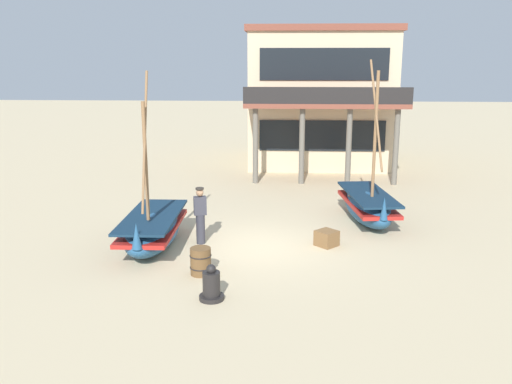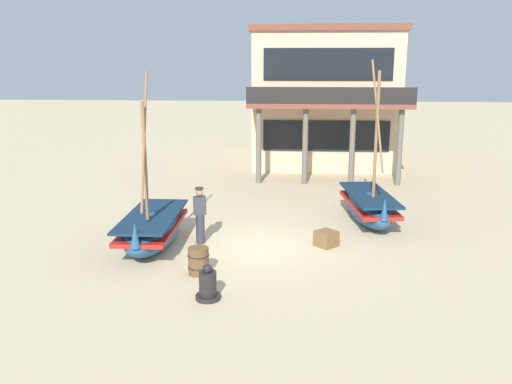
{
  "view_description": "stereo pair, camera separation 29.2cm",
  "coord_description": "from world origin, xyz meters",
  "px_view_note": "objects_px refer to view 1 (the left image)",
  "views": [
    {
      "loc": [
        0.9,
        -14.88,
        5.22
      ],
      "look_at": [
        0.0,
        1.0,
        1.4
      ],
      "focal_mm": 38.12,
      "sensor_mm": 36.0,
      "label": 1
    },
    {
      "loc": [
        1.19,
        -14.86,
        5.22
      ],
      "look_at": [
        0.0,
        1.0,
        1.4
      ],
      "focal_mm": 38.12,
      "sensor_mm": 36.0,
      "label": 2
    }
  ],
  "objects_px": {
    "fishing_boat_near_left": "(368,206)",
    "cargo_crate": "(327,238)",
    "fishing_boat_centre_large": "(153,229)",
    "fisherman_by_hull": "(200,216)",
    "harbor_building_main": "(319,96)",
    "wooden_barrel": "(201,261)",
    "capstan_winch": "(211,286)"
  },
  "relations": [
    {
      "from": "fishing_boat_near_left",
      "to": "fishing_boat_centre_large",
      "type": "height_order",
      "value": "fishing_boat_near_left"
    },
    {
      "from": "wooden_barrel",
      "to": "harbor_building_main",
      "type": "relative_size",
      "value": 0.07
    },
    {
      "from": "fishing_boat_centre_large",
      "to": "fisherman_by_hull",
      "type": "height_order",
      "value": "fishing_boat_centre_large"
    },
    {
      "from": "fishing_boat_centre_large",
      "to": "capstan_winch",
      "type": "bearing_deg",
      "value": -57.65
    },
    {
      "from": "fishing_boat_centre_large",
      "to": "cargo_crate",
      "type": "relative_size",
      "value": 9.18
    },
    {
      "from": "harbor_building_main",
      "to": "capstan_winch",
      "type": "bearing_deg",
      "value": -100.59
    },
    {
      "from": "cargo_crate",
      "to": "fisherman_by_hull",
      "type": "bearing_deg",
      "value": 179.95
    },
    {
      "from": "fishing_boat_centre_large",
      "to": "wooden_barrel",
      "type": "relative_size",
      "value": 7.14
    },
    {
      "from": "fisherman_by_hull",
      "to": "harbor_building_main",
      "type": "bearing_deg",
      "value": 73.3
    },
    {
      "from": "harbor_building_main",
      "to": "fishing_boat_centre_large",
      "type": "bearing_deg",
      "value": -110.94
    },
    {
      "from": "fishing_boat_centre_large",
      "to": "capstan_winch",
      "type": "xyz_separation_m",
      "value": [
        2.16,
        -3.41,
        -0.22
      ]
    },
    {
      "from": "wooden_barrel",
      "to": "cargo_crate",
      "type": "distance_m",
      "value": 4.09
    },
    {
      "from": "fishing_boat_centre_large",
      "to": "wooden_barrel",
      "type": "bearing_deg",
      "value": -49.14
    },
    {
      "from": "fisherman_by_hull",
      "to": "wooden_barrel",
      "type": "bearing_deg",
      "value": -81.12
    },
    {
      "from": "fishing_boat_near_left",
      "to": "cargo_crate",
      "type": "relative_size",
      "value": 9.73
    },
    {
      "from": "capstan_winch",
      "to": "harbor_building_main",
      "type": "distance_m",
      "value": 18.3
    },
    {
      "from": "wooden_barrel",
      "to": "fisherman_by_hull",
      "type": "bearing_deg",
      "value": 98.88
    },
    {
      "from": "fishing_boat_centre_large",
      "to": "fisherman_by_hull",
      "type": "bearing_deg",
      "value": 18.61
    },
    {
      "from": "harbor_building_main",
      "to": "wooden_barrel",
      "type": "bearing_deg",
      "value": -103.1
    },
    {
      "from": "fishing_boat_near_left",
      "to": "cargo_crate",
      "type": "distance_m",
      "value": 2.94
    },
    {
      "from": "fishing_boat_near_left",
      "to": "wooden_barrel",
      "type": "distance_m",
      "value": 6.88
    },
    {
      "from": "fishing_boat_centre_large",
      "to": "wooden_barrel",
      "type": "distance_m",
      "value": 2.59
    },
    {
      "from": "fishing_boat_centre_large",
      "to": "cargo_crate",
      "type": "xyz_separation_m",
      "value": [
        5.01,
        0.44,
        -0.32
      ]
    },
    {
      "from": "cargo_crate",
      "to": "harbor_building_main",
      "type": "height_order",
      "value": "harbor_building_main"
    },
    {
      "from": "wooden_barrel",
      "to": "capstan_winch",
      "type": "bearing_deg",
      "value": -72.08
    },
    {
      "from": "fishing_boat_near_left",
      "to": "cargo_crate",
      "type": "bearing_deg",
      "value": -121.44
    },
    {
      "from": "fishing_boat_near_left",
      "to": "fisherman_by_hull",
      "type": "bearing_deg",
      "value": -154.48
    },
    {
      "from": "wooden_barrel",
      "to": "cargo_crate",
      "type": "height_order",
      "value": "wooden_barrel"
    },
    {
      "from": "fishing_boat_centre_large",
      "to": "fisherman_by_hull",
      "type": "xyz_separation_m",
      "value": [
        1.32,
        0.44,
        0.29
      ]
    },
    {
      "from": "fisherman_by_hull",
      "to": "harbor_building_main",
      "type": "xyz_separation_m",
      "value": [
        4.16,
        13.87,
        2.62
      ]
    },
    {
      "from": "fishing_boat_near_left",
      "to": "wooden_barrel",
      "type": "relative_size",
      "value": 7.57
    },
    {
      "from": "wooden_barrel",
      "to": "fishing_boat_near_left",
      "type": "bearing_deg",
      "value": 45.27
    }
  ]
}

